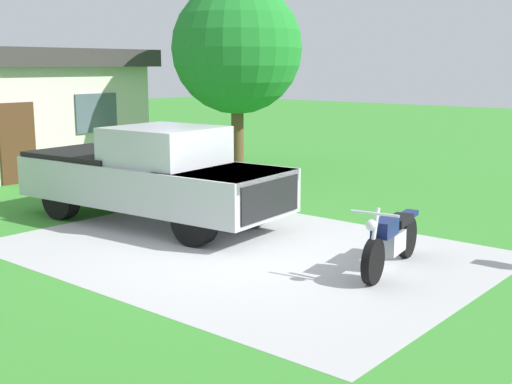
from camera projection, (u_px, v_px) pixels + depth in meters
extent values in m
plane|color=#39892F|center=(243.00, 250.00, 11.08)|extent=(80.00, 80.00, 0.00)
cube|color=#B1B1B1|center=(243.00, 250.00, 11.08)|extent=(5.72, 7.79, 0.01)
cylinder|color=black|center=(373.00, 261.00, 9.33)|extent=(0.67, 0.23, 0.66)
cylinder|color=black|center=(407.00, 237.00, 10.64)|extent=(0.67, 0.23, 0.66)
cube|color=silver|center=(392.00, 242.00, 9.99)|extent=(0.60, 0.35, 0.32)
cube|color=#141E51|center=(385.00, 228.00, 9.64)|extent=(0.56, 0.34, 0.24)
cube|color=black|center=(399.00, 220.00, 10.19)|extent=(0.64, 0.38, 0.12)
cube|color=#141E51|center=(408.00, 215.00, 10.57)|extent=(0.51, 0.28, 0.08)
cylinder|color=silver|center=(374.00, 236.00, 9.26)|extent=(0.34, 0.12, 0.77)
cylinder|color=silver|center=(375.00, 214.00, 9.20)|extent=(0.16, 0.70, 0.04)
sphere|color=silver|center=(371.00, 225.00, 9.12)|extent=(0.16, 0.16, 0.16)
cylinder|color=black|center=(250.00, 205.00, 12.62)|extent=(0.37, 0.86, 0.84)
cylinder|color=black|center=(194.00, 222.00, 11.30)|extent=(0.37, 0.86, 0.84)
cylinder|color=black|center=(121.00, 186.00, 14.60)|extent=(0.37, 0.86, 0.84)
cylinder|color=black|center=(61.00, 198.00, 13.28)|extent=(0.37, 0.86, 0.84)
cube|color=#B7BABF|center=(151.00, 182.00, 12.91)|extent=(2.46, 5.75, 0.80)
cube|color=#B7BABF|center=(226.00, 176.00, 11.81)|extent=(2.05, 2.05, 0.20)
cube|color=#B7BABF|center=(165.00, 145.00, 12.54)|extent=(1.95, 2.04, 0.70)
cube|color=#3F4C56|center=(198.00, 154.00, 12.11)|extent=(1.71, 0.30, 0.60)
cube|color=black|center=(96.00, 163.00, 13.74)|extent=(2.09, 2.55, 0.50)
cube|color=black|center=(269.00, 199.00, 11.34)|extent=(1.70, 0.24, 0.64)
cylinder|color=brown|center=(237.00, 133.00, 19.24)|extent=(0.36, 0.36, 2.21)
sphere|color=#20802A|center=(237.00, 48.00, 18.79)|extent=(3.71, 3.71, 3.71)
cube|color=#4C2D19|center=(18.00, 143.00, 17.19)|extent=(1.00, 0.08, 2.10)
cube|color=#4C5966|center=(96.00, 113.00, 18.97)|extent=(1.40, 0.06, 1.10)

